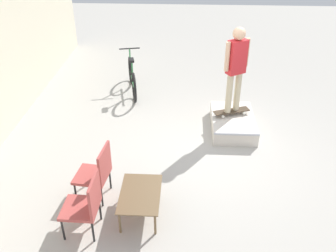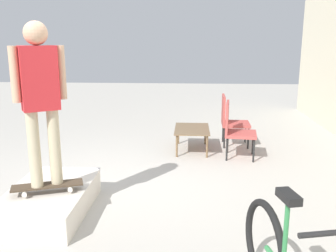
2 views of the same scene
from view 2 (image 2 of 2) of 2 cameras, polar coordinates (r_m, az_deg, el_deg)
ground_plane at (r=5.38m, az=-9.18°, el=-8.93°), size 24.00×24.00×0.00m
skate_ramp_box at (r=4.70m, az=-17.72°, el=-10.84°), size 1.44×0.90×0.32m
skateboard_on_ramp at (r=4.52m, az=-17.88°, el=-8.64°), size 0.45×0.81×0.07m
person_skater at (r=4.25m, az=-18.91°, el=5.04°), size 0.37×0.49×1.80m
coffee_table at (r=6.82m, az=3.67°, el=-0.73°), size 0.93×0.62×0.41m
patio_chair_left at (r=7.20m, az=9.51°, el=1.13°), size 0.53×0.53×0.96m
patio_chair_right at (r=6.48m, az=10.18°, el=-0.26°), size 0.58×0.58×0.96m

